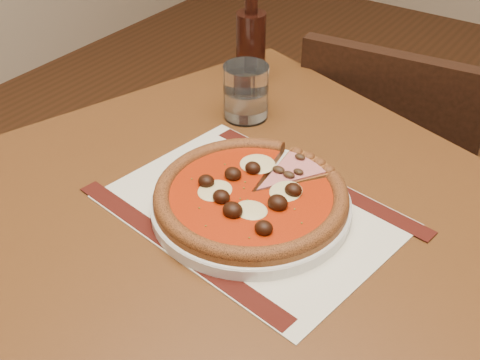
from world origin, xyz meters
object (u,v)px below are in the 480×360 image
at_px(table, 233,253).
at_px(water_glass, 246,92).
at_px(plate, 251,205).
at_px(bottle, 251,42).
at_px(chair_far, 386,174).
at_px(pizza, 251,194).

xyz_separation_m(table, water_glass, (-0.13, 0.22, 0.15)).
bearing_deg(plate, bottle, 124.19).
relative_size(plate, water_glass, 2.93).
distance_m(plate, bottle, 0.44).
bearing_deg(chair_far, bottle, 38.79).
bearing_deg(chair_far, plate, 84.35).
bearing_deg(water_glass, chair_far, 66.99).
distance_m(table, pizza, 0.14).
bearing_deg(plate, pizza, -100.38).
relative_size(pizza, bottle, 1.43).
relative_size(table, bottle, 5.14).
height_order(table, bottle, bottle).
height_order(plate, water_glass, water_glass).
bearing_deg(pizza, table, 178.21).
bearing_deg(plate, water_glass, 126.01).
distance_m(table, water_glass, 0.30).
bearing_deg(pizza, water_glass, 125.96).
bearing_deg(water_glass, pizza, -54.04).
height_order(plate, pizza, pizza).
xyz_separation_m(water_glass, bottle, (-0.08, 0.13, 0.03)).
bearing_deg(pizza, plate, 79.62).
relative_size(pizza, water_glass, 2.83).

